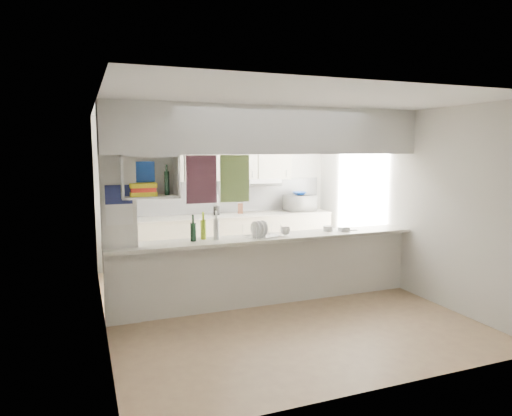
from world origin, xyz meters
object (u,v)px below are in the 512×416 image
microwave (300,203)px  bowl (299,193)px  wine_bottles (205,229)px  dish_rack (262,230)px

microwave → bowl: 0.18m
bowl → wine_bottles: 3.17m
bowl → dish_rack: (-1.62, -2.15, -0.24)m
bowl → dish_rack: bearing=-127.0°
dish_rack → wine_bottles: size_ratio=1.31×
microwave → dish_rack: (-1.62, -2.12, -0.06)m
dish_rack → wine_bottles: wine_bottles is taller
wine_bottles → microwave: bearing=40.9°
wine_bottles → dish_rack: bearing=-4.6°
dish_rack → wine_bottles: 0.75m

